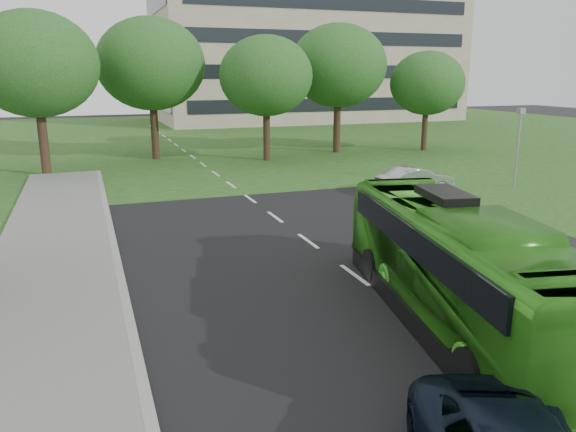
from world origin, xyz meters
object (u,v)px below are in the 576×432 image
Objects in this scene: tree_park_b at (151,64)px; tree_park_c at (266,76)px; sedan at (415,180)px; tree_park_a at (35,64)px; office_building at (305,27)px; camera_pole at (519,137)px; bus at (459,267)px; tree_park_d at (338,66)px; tree_park_e at (427,83)px.

tree_park_b reaches higher than tree_park_c.
tree_park_a is at bearing 49.83° from sedan.
office_building is 9.04× the size of camera_pole.
tree_park_a reaches higher than camera_pole.
camera_pole is at bearing -97.81° from office_building.
tree_park_c is 0.82× the size of bus.
sedan is at bearing 72.21° from bus.
office_building is at bearing -21.05° from sedan.
sedan is 6.69m from camera_pole.
tree_park_c is at bearing 92.84° from bus.
bus is at bearing -83.43° from tree_park_b.
bus is at bearing -109.30° from tree_park_d.
sedan is (3.86, -14.10, -5.40)m from tree_park_c.
office_building is 4.45× the size of tree_park_c.
bus reaches higher than sedan.
tree_park_e is 34.67m from bus.
bus is (-18.15, -29.27, -3.98)m from tree_park_e.
tree_park_d is at bearing -4.62° from tree_park_b.
office_building is 68.24m from bus.
tree_park_c is 1.11× the size of tree_park_e.
camera_pole is at bearing -104.47° from tree_park_e.
bus is (-21.06, -63.98, -10.97)m from office_building.
tree_park_e is (-2.92, -34.71, -6.99)m from office_building.
tree_park_e is at bearing 69.10° from bus.
tree_park_e is 1.83× the size of camera_pole.
tree_park_a is 0.98× the size of tree_park_b.
camera_pole is (3.45, -16.71, -4.02)m from tree_park_d.
tree_park_c reaches higher than sedan.
sedan is at bearing -124.64° from tree_park_e.
tree_park_c is at bearing -161.82° from tree_park_d.
tree_park_a is 22.15m from tree_park_d.
sedan is at bearing -56.49° from tree_park_b.
tree_park_c is 0.89× the size of tree_park_d.
tree_park_b is (-24.74, -32.08, -5.55)m from office_building.
tree_park_e is at bearing 56.89° from camera_pole.
office_building is at bearing 63.55° from camera_pole.
tree_park_b is 1.01× the size of tree_park_d.
tree_park_c is at bearing -23.64° from tree_park_b.
tree_park_c is 7.12m from tree_park_d.
office_building reaches higher than camera_pole.
office_building is at bearing 48.78° from tree_park_a.
tree_park_c reaches higher than camera_pole.
tree_park_d is at bearing 168.85° from tree_park_e.
tree_park_a reaches higher than tree_park_c.
bus is 2.53× the size of sedan.
tree_park_d reaches higher than camera_pole.
bus is 20.01m from camera_pole.
tree_park_a is at bearing 133.78° from camera_pole.
tree_park_c is at bearing -115.65° from office_building.
tree_park_a is at bearing -148.01° from tree_park_b.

